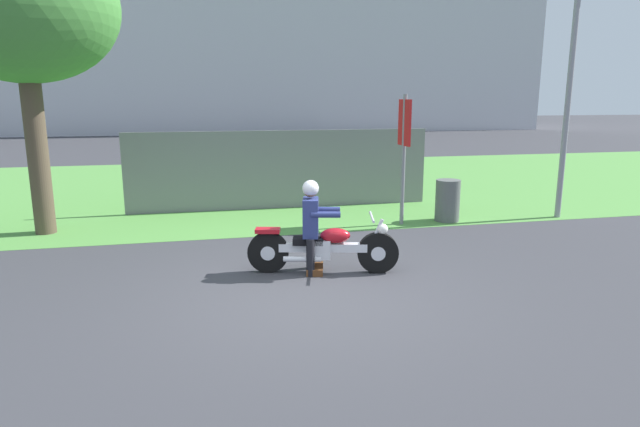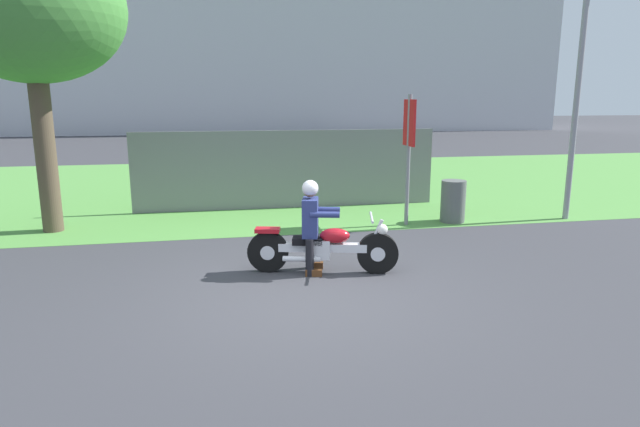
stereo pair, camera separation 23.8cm
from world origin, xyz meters
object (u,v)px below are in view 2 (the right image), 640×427
object	(u,v)px
sign_banner	(409,140)
tree_roadside	(30,10)
rider_lead	(312,219)
streetlight_pole	(586,58)
trash_can	(453,201)
motorcycle_lead	(323,248)

from	to	relation	value
sign_banner	tree_roadside	bearing A→B (deg)	173.46
rider_lead	streetlight_pole	xyz separation A→B (m)	(6.07, 2.51, 2.51)
streetlight_pole	trash_can	world-z (taller)	streetlight_pole
trash_can	motorcycle_lead	bearing A→B (deg)	-140.17
tree_roadside	streetlight_pole	xyz separation A→B (m)	(10.55, -0.91, -0.75)
tree_roadside	trash_can	size ratio (longest dim) A/B	6.25
motorcycle_lead	sign_banner	xyz separation A→B (m)	(2.26, 2.68, 1.35)
motorcycle_lead	rider_lead	bearing A→B (deg)	179.13
sign_banner	motorcycle_lead	bearing A→B (deg)	-130.10
motorcycle_lead	tree_roadside	world-z (taller)	tree_roadside
rider_lead	trash_can	world-z (taller)	rider_lead
rider_lead	streetlight_pole	bearing A→B (deg)	36.05
streetlight_pole	sign_banner	world-z (taller)	streetlight_pole
streetlight_pole	rider_lead	bearing A→B (deg)	-157.52
rider_lead	streetlight_pole	distance (m)	7.04
rider_lead	tree_roadside	size ratio (longest dim) A/B	0.25
streetlight_pole	sign_banner	distance (m)	3.99
motorcycle_lead	trash_can	bearing A→B (deg)	53.40
motorcycle_lead	sign_banner	size ratio (longest dim) A/B	0.84
motorcycle_lead	rider_lead	size ratio (longest dim) A/B	1.59
rider_lead	trash_can	distance (m)	4.40
streetlight_pole	sign_banner	size ratio (longest dim) A/B	2.01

